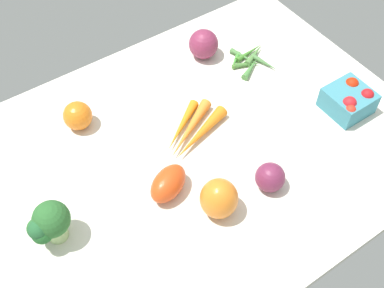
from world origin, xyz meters
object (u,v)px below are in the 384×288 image
(okra_pile, at_px, (250,60))
(bell_pepper_orange, at_px, (219,199))
(carrot_bunch, at_px, (193,130))
(roma_tomato, at_px, (168,183))
(heirloom_tomato_orange, at_px, (78,116))
(red_onion_center, at_px, (270,177))
(berry_basket, at_px, (349,99))
(red_onion_near_basket, at_px, (204,44))
(broccoli_head, at_px, (48,224))

(okra_pile, relative_size, bell_pepper_orange, 1.48)
(okra_pile, height_order, carrot_bunch, carrot_bunch)
(roma_tomato, bearing_deg, heirloom_tomato_orange, 80.86)
(red_onion_center, bearing_deg, berry_basket, 12.21)
(berry_basket, bearing_deg, heirloom_tomato_orange, 150.32)
(bell_pepper_orange, height_order, red_onion_near_basket, bell_pepper_orange)
(broccoli_head, distance_m, okra_pile, 0.66)
(bell_pepper_orange, xyz_separation_m, red_onion_center, (0.12, -0.01, -0.01))
(okra_pile, bearing_deg, red_onion_near_basket, 133.24)
(roma_tomato, bearing_deg, carrot_bunch, 13.53)
(berry_basket, xyz_separation_m, red_onion_near_basket, (-0.17, 0.35, 0.01))
(carrot_bunch, bearing_deg, broccoli_head, -169.94)
(okra_pile, relative_size, carrot_bunch, 0.73)
(roma_tomato, height_order, bell_pepper_orange, bell_pepper_orange)
(bell_pepper_orange, height_order, red_onion_center, bell_pepper_orange)
(red_onion_near_basket, xyz_separation_m, carrot_bunch, (-0.17, -0.20, -0.02))
(okra_pile, xyz_separation_m, red_onion_near_basket, (-0.09, 0.09, 0.03))
(broccoli_head, xyz_separation_m, red_onion_near_basket, (0.55, 0.27, -0.02))
(heirloom_tomato_orange, xyz_separation_m, roma_tomato, (0.07, -0.27, -0.00))
(okra_pile, distance_m, carrot_bunch, 0.28)
(red_onion_near_basket, height_order, carrot_bunch, red_onion_near_basket)
(broccoli_head, distance_m, red_onion_near_basket, 0.61)
(roma_tomato, xyz_separation_m, red_onion_center, (0.18, -0.11, 0.00))
(broccoli_head, xyz_separation_m, bell_pepper_orange, (0.30, -0.13, -0.01))
(roma_tomato, relative_size, red_onion_center, 1.53)
(roma_tomato, relative_size, carrot_bunch, 0.53)
(roma_tomato, xyz_separation_m, berry_basket, (0.48, -0.04, 0.00))
(okra_pile, distance_m, berry_basket, 0.27)
(broccoli_head, bearing_deg, red_onion_near_basket, 26.32)
(carrot_bunch, bearing_deg, red_onion_near_basket, 49.52)
(roma_tomato, distance_m, carrot_bunch, 0.16)
(roma_tomato, bearing_deg, berry_basket, -29.44)
(okra_pile, xyz_separation_m, roma_tomato, (-0.39, -0.21, 0.02))
(heirloom_tomato_orange, relative_size, roma_tomato, 0.69)
(broccoli_head, xyz_separation_m, okra_pile, (0.63, 0.18, -0.05))
(okra_pile, relative_size, red_onion_near_basket, 1.73)
(heirloom_tomato_orange, bearing_deg, roma_tomato, -74.92)
(broccoli_head, relative_size, heirloom_tomato_orange, 1.52)
(broccoli_head, xyz_separation_m, roma_tomato, (0.24, -0.03, -0.03))
(broccoli_head, height_order, bell_pepper_orange, broccoli_head)
(broccoli_head, xyz_separation_m, carrot_bunch, (0.37, 0.07, -0.05))
(heirloom_tomato_orange, distance_m, red_onion_near_basket, 0.38)
(broccoli_head, distance_m, berry_basket, 0.72)
(broccoli_head, relative_size, red_onion_near_basket, 1.32)
(broccoli_head, relative_size, roma_tomato, 1.05)
(broccoli_head, xyz_separation_m, heirloom_tomato_orange, (0.17, 0.24, -0.03))
(heirloom_tomato_orange, distance_m, berry_basket, 0.63)
(bell_pepper_orange, relative_size, red_onion_center, 1.42)
(okra_pile, height_order, berry_basket, berry_basket)
(okra_pile, xyz_separation_m, red_onion_center, (-0.21, -0.32, 0.02))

